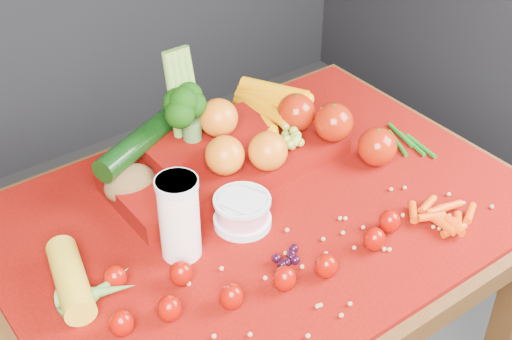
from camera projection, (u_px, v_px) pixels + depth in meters
table at (262, 248)px, 1.51m from camera, size 1.10×0.80×0.75m
red_cloth at (262, 212)px, 1.45m from camera, size 1.05×0.75×0.01m
milk_glass at (179, 215)px, 1.29m from camera, size 0.08×0.08×0.17m
yogurt_bowl at (242, 211)px, 1.39m from camera, size 0.12×0.12×0.06m
strawberry_scatter at (240, 269)px, 1.27m from camera, size 0.58×0.28×0.05m
dark_grape_cluster at (293, 259)px, 1.31m from camera, size 0.06×0.05×0.03m
soybean_scatter at (327, 263)px, 1.32m from camera, size 0.84×0.24×0.01m
corn_ear at (89, 288)px, 1.24m from camera, size 0.22×0.25×0.06m
potato at (130, 183)px, 1.46m from camera, size 0.11×0.08×0.08m
baby_carrot_pile at (442, 212)px, 1.42m from camera, size 0.18×0.17×0.03m
green_bean_pile at (406, 143)px, 1.63m from camera, size 0.14×0.12×0.01m
produce_mound at (240, 142)px, 1.53m from camera, size 0.60×0.38×0.27m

